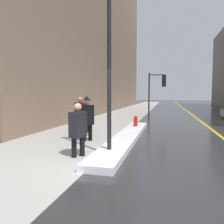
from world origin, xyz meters
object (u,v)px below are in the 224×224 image
object	(u,v)px
traffic_light_near	(158,86)
pedestrian_in_glasses	(78,127)
pedestrian_nearside	(80,112)
lamp_post	(109,46)
pedestrian_in_fedora	(87,117)
fire_hydrant	(136,123)

from	to	relation	value
traffic_light_near	pedestrian_in_glasses	bearing A→B (deg)	-103.41
traffic_light_near	pedestrian_in_glasses	size ratio (longest dim) A/B	2.28
pedestrian_in_glasses	pedestrian_nearside	bearing A→B (deg)	-146.28
traffic_light_near	pedestrian_nearside	distance (m)	8.25
lamp_post	pedestrian_nearside	bearing A→B (deg)	122.87
traffic_light_near	pedestrian_in_fedora	distance (m)	9.76
pedestrian_in_glasses	fire_hydrant	xyz separation A→B (m)	(0.88, 5.22, -0.49)
traffic_light_near	fire_hydrant	size ratio (longest dim) A/B	4.91
pedestrian_in_fedora	pedestrian_in_glasses	bearing A→B (deg)	26.23
lamp_post	pedestrian_in_fedora	distance (m)	3.04
traffic_light_near	pedestrian_in_glasses	distance (m)	11.67
pedestrian_in_glasses	pedestrian_nearside	size ratio (longest dim) A/B	0.91
pedestrian_in_fedora	pedestrian_nearside	distance (m)	2.26
pedestrian_in_glasses	pedestrian_in_fedora	world-z (taller)	pedestrian_in_fedora
lamp_post	pedestrian_in_glasses	bearing A→B (deg)	-156.16
fire_hydrant	lamp_post	bearing A→B (deg)	-91.03
lamp_post	pedestrian_in_glasses	xyz separation A→B (m)	(-0.80, -0.35, -2.25)
lamp_post	pedestrian_in_fedora	bearing A→B (deg)	127.51
pedestrian_in_glasses	pedestrian_in_fedora	bearing A→B (deg)	-153.77
pedestrian_in_glasses	fire_hydrant	distance (m)	5.31
pedestrian_nearside	traffic_light_near	bearing A→B (deg)	167.95
traffic_light_near	pedestrian_in_fedora	world-z (taller)	traffic_light_near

